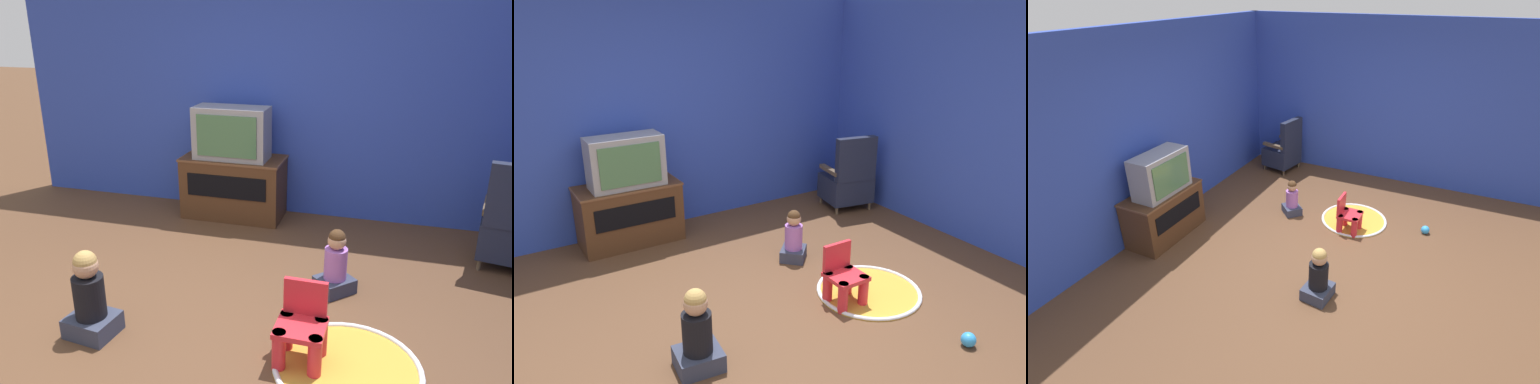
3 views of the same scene
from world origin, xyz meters
The scene contains 11 objects.
ground_plane centered at (0.00, 0.00, 0.00)m, with size 30.00×30.00×0.00m, color brown.
wall_back centered at (-0.09, 2.55, 1.34)m, with size 5.83×0.12×2.68m.
wall_right centered at (2.77, -0.20, 1.34)m, with size 0.12×5.61×2.68m.
tv_cabinet centered at (-0.43, 2.21, 0.34)m, with size 1.09×0.53×0.66m.
television centered at (-0.43, 2.17, 0.94)m, with size 0.77×0.36×0.54m.
black_armchair centered at (2.28, 1.74, 0.37)m, with size 0.65×0.62×0.97m.
yellow_kid_chair centered at (0.76, 0.01, 0.21)m, with size 0.32×0.30×0.52m.
play_mat centered at (1.06, 0.00, 0.01)m, with size 0.95×0.95×0.04m.
child_watching_left centered at (-0.68, -0.12, 0.27)m, with size 0.35×0.32×0.63m.
child_watching_center centered at (0.85, 0.91, 0.23)m, with size 0.36×0.36×0.54m.
toy_ball centered at (1.15, -0.99, 0.06)m, with size 0.11×0.11×0.11m.
Camera 3 is at (-3.90, -1.27, 3.06)m, focal length 28.00 mm.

